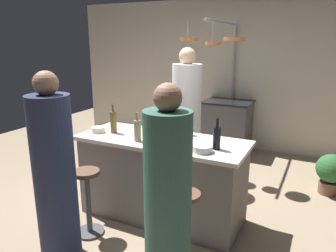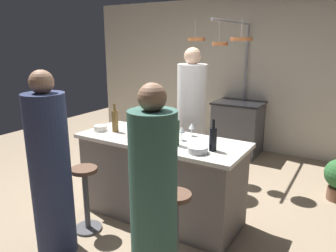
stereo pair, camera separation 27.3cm
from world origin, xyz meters
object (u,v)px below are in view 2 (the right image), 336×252
at_px(stove_range, 238,127).
at_px(mixing_bowl_steel, 198,150).
at_px(chef, 191,123).
at_px(wine_bottle_rose, 153,127).
at_px(guest_left, 51,173).
at_px(wine_glass_near_left_guest, 159,122).
at_px(guest_right, 154,204).
at_px(wine_bottle_amber, 115,121).
at_px(bar_stool_right, 176,226).
at_px(wine_bottle_dark, 213,139).
at_px(wine_bottle_red, 176,132).
at_px(pepper_mill, 151,133).
at_px(wine_glass_near_right_guest, 192,126).
at_px(wine_bottle_white, 136,129).
at_px(wine_glass_by_chef, 182,130).
at_px(bar_stool_left, 86,196).
at_px(mixing_bowl_ceramic, 100,128).

height_order(stove_range, mixing_bowl_steel, mixing_bowl_steel).
xyz_separation_m(chef, wine_bottle_rose, (0.04, -0.97, 0.17)).
bearing_deg(chef, guest_left, -100.07).
bearing_deg(stove_range, mixing_bowl_steel, -78.72).
bearing_deg(wine_glass_near_left_guest, guest_right, -58.66).
distance_m(wine_bottle_amber, wine_glass_near_left_guest, 0.49).
relative_size(bar_stool_right, wine_bottle_amber, 2.11).
distance_m(wine_bottle_dark, wine_bottle_red, 0.38).
distance_m(stove_range, wine_glass_near_left_guest, 2.29).
relative_size(bar_stool_right, pepper_mill, 3.24).
bearing_deg(wine_glass_near_right_guest, wine_bottle_red, -88.73).
bearing_deg(mixing_bowl_steel, wine_bottle_white, 178.87).
bearing_deg(wine_bottle_amber, wine_bottle_white, -19.69).
xyz_separation_m(wine_bottle_red, wine_glass_near_right_guest, (-0.01, 0.36, -0.03)).
distance_m(guest_right, wine_glass_by_chef, 1.11).
distance_m(stove_range, wine_bottle_dark, 2.65).
relative_size(guest_right, bar_stool_left, 2.39).
xyz_separation_m(wine_bottle_white, wine_glass_by_chef, (0.40, 0.25, -0.01)).
relative_size(wine_bottle_dark, wine_bottle_rose, 1.04).
bearing_deg(wine_glass_by_chef, guest_right, -71.74).
height_order(wine_bottle_red, wine_bottle_white, wine_bottle_red).
relative_size(wine_glass_near_left_guest, mixing_bowl_ceramic, 1.02).
xyz_separation_m(pepper_mill, wine_bottle_amber, (-0.58, 0.14, 0.02)).
bearing_deg(wine_glass_near_right_guest, chef, 117.36).
height_order(chef, wine_bottle_red, chef).
relative_size(pepper_mill, wine_bottle_white, 0.70).
height_order(chef, wine_bottle_amber, chef).
distance_m(stove_range, pepper_mill, 2.69).
xyz_separation_m(stove_range, wine_bottle_white, (-0.18, -2.63, 0.57)).
height_order(bar_stool_right, wine_bottle_amber, wine_bottle_amber).
bearing_deg(bar_stool_left, mixing_bowl_steel, 22.36).
height_order(stove_range, wine_glass_by_chef, wine_glass_by_chef).
xyz_separation_m(chef, wine_glass_by_chef, (0.36, -0.91, 0.17)).
height_order(wine_glass_by_chef, wine_glass_near_right_guest, same).
bearing_deg(mixing_bowl_ceramic, guest_left, -74.67).
bearing_deg(bar_stool_left, wine_glass_by_chef, 43.58).
distance_m(wine_glass_near_left_guest, mixing_bowl_ceramic, 0.66).
bearing_deg(mixing_bowl_steel, bar_stool_left, -157.64).
distance_m(bar_stool_right, mixing_bowl_ceramic, 1.49).
xyz_separation_m(wine_bottle_dark, wine_glass_near_left_guest, (-0.79, 0.30, -0.01)).
distance_m(bar_stool_left, wine_glass_near_left_guest, 1.11).
distance_m(bar_stool_left, wine_bottle_red, 1.12).
relative_size(wine_bottle_rose, wine_bottle_white, 0.96).
bearing_deg(stove_range, wine_bottle_amber, -102.99).
bearing_deg(wine_bottle_red, stove_range, 95.46).
xyz_separation_m(guest_right, guest_left, (-1.05, -0.05, 0.02)).
bearing_deg(mixing_bowl_ceramic, stove_range, 73.88).
relative_size(bar_stool_right, bar_stool_left, 1.00).
xyz_separation_m(bar_stool_left, pepper_mill, (0.51, 0.44, 0.63)).
height_order(guest_left, wine_bottle_amber, guest_left).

